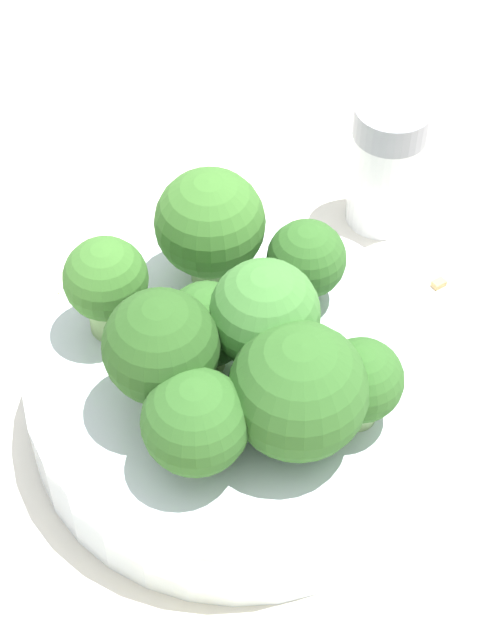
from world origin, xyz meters
TOP-DOWN VIEW (x-y plane):
  - ground_plane at (0.00, 0.00)m, footprint 3.00×3.00m
  - bowl at (0.00, 0.00)m, footprint 0.19×0.19m
  - broccoli_floret_0 at (0.05, -0.02)m, footprint 0.05×0.05m
  - broccoli_floret_1 at (0.00, 0.04)m, footprint 0.05×0.05m
  - broccoli_floret_2 at (-0.04, 0.00)m, footprint 0.06×0.06m
  - broccoli_floret_3 at (-0.05, -0.03)m, footprint 0.04×0.04m
  - broccoli_floret_4 at (-0.03, 0.04)m, footprint 0.04×0.04m
  - broccoli_floret_5 at (-0.01, -0.01)m, footprint 0.05×0.05m
  - broccoli_floret_6 at (0.01, 0.01)m, footprint 0.04×0.04m
  - broccoli_floret_7 at (0.02, -0.05)m, footprint 0.04×0.04m
  - broccoli_floret_8 at (0.05, 0.04)m, footprint 0.04×0.04m
  - pepper_shaker at (0.07, -0.14)m, footprint 0.04×0.04m
  - almond_crumb_0 at (0.11, 0.04)m, footprint 0.01×0.01m
  - almond_crumb_3 at (0.02, -0.13)m, footprint 0.01×0.01m

SIDE VIEW (x-z plane):
  - ground_plane at x=0.00m, z-range 0.00..0.00m
  - almond_crumb_0 at x=0.11m, z-range 0.00..0.01m
  - almond_crumb_3 at x=0.02m, z-range 0.00..0.01m
  - bowl at x=0.00m, z-range 0.00..0.04m
  - pepper_shaker at x=0.07m, z-range 0.00..0.08m
  - broccoli_floret_3 at x=-0.05m, z-range 0.04..0.08m
  - broccoli_floret_7 at x=0.02m, z-range 0.04..0.08m
  - broccoli_floret_6 at x=0.01m, z-range 0.04..0.09m
  - broccoli_floret_4 at x=-0.03m, z-range 0.04..0.09m
  - broccoli_floret_8 at x=0.05m, z-range 0.04..0.09m
  - broccoli_floret_2 at x=-0.04m, z-range 0.04..0.10m
  - broccoli_floret_0 at x=0.05m, z-range 0.04..0.10m
  - broccoli_floret_1 at x=0.00m, z-range 0.04..0.11m
  - broccoli_floret_5 at x=-0.01m, z-range 0.04..0.11m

